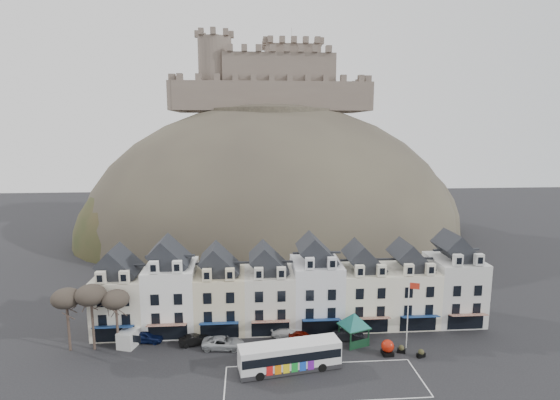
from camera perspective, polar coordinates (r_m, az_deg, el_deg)
The scene contains 21 objects.
ground at distance 51.70m, azimuth 3.64°, elevation -23.37°, with size 300.00×300.00×0.00m, color black.
coach_bay_markings at distance 53.02m, azimuth 5.75°, elevation -22.49°, with size 22.00×7.50×0.01m, color silver.
townhouse_terrace at distance 63.50m, azimuth 1.79°, elevation -11.48°, with size 54.40×9.35×11.80m.
castle_hill at distance 115.59m, azimuth -0.48°, elevation -4.45°, with size 100.00×76.00×68.00m.
castle at distance 119.68m, azimuth -1.11°, elevation 15.37°, with size 50.20×22.20×22.00m.
tree_left_far at distance 61.82m, azimuth -26.15°, elevation -11.51°, with size 3.61×3.61×8.24m.
tree_left_mid at distance 60.66m, azimuth -23.49°, elevation -11.37°, with size 3.78×3.78×8.64m.
tree_left_near at distance 60.00m, azimuth -20.68°, elevation -12.12°, with size 3.43×3.43×7.84m.
bus at distance 53.86m, azimuth 1.28°, elevation -19.59°, with size 12.20×4.76×3.36m.
bus_shelter at distance 59.60m, azimuth 9.65°, elevation -15.17°, with size 6.30×6.30×4.25m.
red_buoy at distance 58.80m, azimuth 13.87°, elevation -18.17°, with size 1.58×1.58×1.96m.
flagpole at distance 59.28m, azimuth 16.48°, elevation -13.58°, with size 1.23×0.57×9.10m.
white_van at distance 63.09m, azimuth -18.64°, elevation -16.32°, with size 3.34×5.12×2.16m.
planter_west at distance 59.93m, azimuth 15.56°, elevation -18.25°, with size 1.11×0.79×1.00m.
planter_east at distance 59.59m, azimuth 17.95°, elevation -18.51°, with size 1.16×0.85×1.05m.
car_navy at distance 62.86m, azimuth -17.16°, elevation -16.64°, with size 1.86×4.62×1.58m, color #0B153A.
car_black at distance 60.69m, azimuth -11.06°, elevation -17.50°, with size 1.40×4.03×1.33m, color black.
car_silver at distance 59.24m, azimuth -7.43°, elevation -18.02°, with size 2.48×5.29×1.49m, color #A7AAAF.
car_white at distance 61.64m, azimuth 0.92°, elevation -16.90°, with size 1.75×4.31×1.25m, color white.
car_maroon at distance 60.68m, azimuth 2.97°, elevation -17.36°, with size 1.49×3.71×1.26m, color #5D0D05.
car_charcoal at distance 61.37m, azimuth 8.90°, elevation -17.07°, with size 1.49×4.28×1.41m, color black.
Camera 1 is at (-6.28, -42.94, 28.10)m, focal length 28.00 mm.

